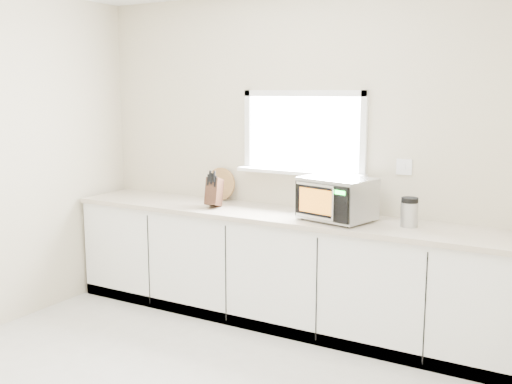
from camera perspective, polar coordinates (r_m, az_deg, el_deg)
The scene contains 7 objects.
back_wall at distance 5.01m, azimuth 4.60°, elevation 3.50°, with size 4.00×0.17×2.70m.
cabinets at distance 4.93m, azimuth 2.96°, elevation -7.54°, with size 3.92×0.60×0.88m, color white.
countertop at distance 4.81m, azimuth 2.95°, elevation -2.32°, with size 3.92×0.64×0.04m, color beige.
microwave at distance 4.57m, azimuth 7.71°, elevation -0.58°, with size 0.58×0.50×0.33m.
knife_block at distance 5.06m, azimuth -4.02°, elevation 0.06°, with size 0.16×0.24×0.32m.
cutting_board at distance 5.39m, azimuth -3.40°, elevation 0.76°, with size 0.29×0.29×0.02m, color #A1753E.
coffee_grinder at distance 4.47m, azimuth 14.39°, elevation -1.84°, with size 0.16×0.16×0.22m.
Camera 1 is at (2.13, -2.51, 1.89)m, focal length 42.00 mm.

